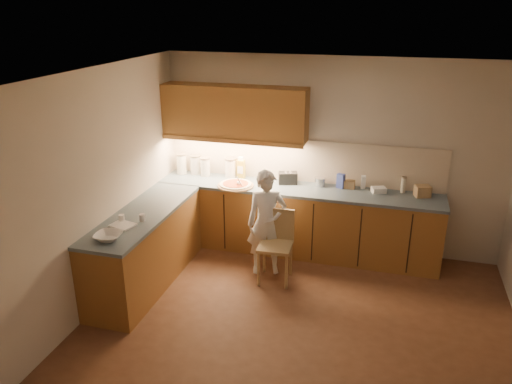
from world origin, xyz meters
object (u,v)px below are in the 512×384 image
Objects in this scene: wooden_chair at (276,240)px; oil_jug at (241,168)px; child at (267,223)px; pizza_on_board at (236,185)px; toaster at (288,178)px.

wooden_chair is 1.33m from oil_jug.
child is 1.09m from oil_jug.
pizza_on_board is 0.55× the size of wooden_chair.
pizza_on_board is at bearing 135.96° from wooden_chair.
oil_jug is 1.10× the size of toaster.
child reaches higher than toaster.
oil_jug reaches higher than pizza_on_board.
pizza_on_board is 1.03m from wooden_chair.
toaster is (0.68, -0.04, -0.06)m from oil_jug.
pizza_on_board is 0.36× the size of child.
oil_jug is (-0.03, 0.34, 0.12)m from pizza_on_board.
wooden_chair is at bearing -52.13° from oil_jug.
pizza_on_board is 0.79m from child.
oil_jug reaches higher than wooden_chair.
wooden_chair is at bearing -40.75° from pizza_on_board.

